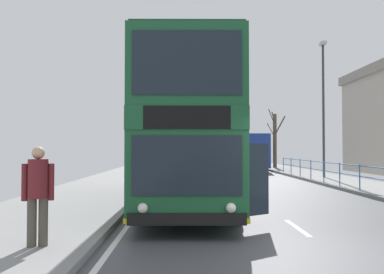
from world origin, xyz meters
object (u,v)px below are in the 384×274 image
at_px(background_bus_far_lane, 246,151).
at_px(pedestrian_with_backpack, 38,188).
at_px(bare_tree_far_00, 275,139).
at_px(street_lamp_far_side, 323,99).
at_px(double_decker_bus_main, 188,133).

xyz_separation_m(background_bus_far_lane, pedestrian_with_backpack, (-7.85, -28.38, -0.49)).
bearing_deg(pedestrian_with_backpack, background_bus_far_lane, 74.54).
height_order(pedestrian_with_backpack, bare_tree_far_00, bare_tree_far_00).
relative_size(pedestrian_with_backpack, street_lamp_far_side, 0.21).
bearing_deg(background_bus_far_lane, pedestrian_with_backpack, -105.46).
distance_m(double_decker_bus_main, bare_tree_far_00, 24.33).
bearing_deg(background_bus_far_lane, bare_tree_far_00, 15.25).
distance_m(pedestrian_with_backpack, street_lamp_far_side, 20.48).
relative_size(background_bus_far_lane, pedestrian_with_backpack, 5.51).
bearing_deg(bare_tree_far_00, pedestrian_with_backpack, -109.99).
height_order(double_decker_bus_main, bare_tree_far_00, bare_tree_far_00).
height_order(double_decker_bus_main, street_lamp_far_side, street_lamp_far_side).
xyz_separation_m(background_bus_far_lane, bare_tree_far_00, (2.75, 0.75, 1.05)).
bearing_deg(double_decker_bus_main, street_lamp_far_side, 53.09).
relative_size(double_decker_bus_main, bare_tree_far_00, 2.10).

